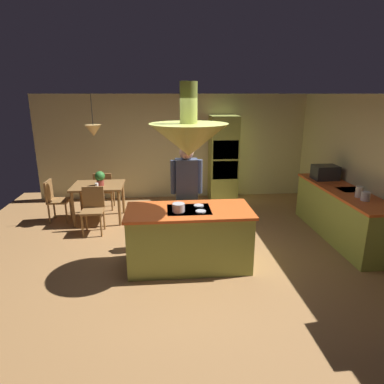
{
  "coord_description": "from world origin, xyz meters",
  "views": [
    {
      "loc": [
        -0.37,
        -4.83,
        2.56
      ],
      "look_at": [
        0.1,
        0.4,
        1.0
      ],
      "focal_mm": 31.21,
      "sensor_mm": 36.0,
      "label": 1
    }
  ],
  "objects_px": {
    "oven_tower": "(223,159)",
    "person_at_island": "(187,189)",
    "chair_at_corner": "(55,198)",
    "kitchen_island": "(189,238)",
    "chair_facing_island": "(93,207)",
    "dining_table": "(98,190)",
    "canister_flour": "(365,196)",
    "potted_plant_on_table": "(100,178)",
    "microwave_on_counter": "(325,172)",
    "cooking_pot_on_cooktop": "(178,207)",
    "canister_sugar": "(359,192)",
    "chair_by_back_wall": "(104,188)",
    "cup_on_table": "(97,185)"
  },
  "relations": [
    {
      "from": "oven_tower",
      "to": "person_at_island",
      "type": "distance_m",
      "value": 2.75
    },
    {
      "from": "chair_at_corner",
      "to": "person_at_island",
      "type": "bearing_deg",
      "value": -117.97
    },
    {
      "from": "kitchen_island",
      "to": "chair_facing_island",
      "type": "distance_m",
      "value": 2.24
    },
    {
      "from": "dining_table",
      "to": "canister_flour",
      "type": "bearing_deg",
      "value": -23.0
    },
    {
      "from": "dining_table",
      "to": "canister_flour",
      "type": "xyz_separation_m",
      "value": [
        4.54,
        -1.93,
        0.33
      ]
    },
    {
      "from": "potted_plant_on_table",
      "to": "chair_facing_island",
      "type": "bearing_deg",
      "value": -96.66
    },
    {
      "from": "potted_plant_on_table",
      "to": "canister_flour",
      "type": "distance_m",
      "value": 4.84
    },
    {
      "from": "person_at_island",
      "to": "potted_plant_on_table",
      "type": "bearing_deg",
      "value": 141.67
    },
    {
      "from": "microwave_on_counter",
      "to": "dining_table",
      "type": "bearing_deg",
      "value": 173.13
    },
    {
      "from": "microwave_on_counter",
      "to": "cooking_pot_on_cooktop",
      "type": "bearing_deg",
      "value": -150.71
    },
    {
      "from": "cooking_pot_on_cooktop",
      "to": "canister_flour",
      "type": "bearing_deg",
      "value": 5.76
    },
    {
      "from": "canister_sugar",
      "to": "cooking_pot_on_cooktop",
      "type": "height_order",
      "value": "canister_sugar"
    },
    {
      "from": "chair_by_back_wall",
      "to": "canister_flour",
      "type": "relative_size",
      "value": 6.1
    },
    {
      "from": "chair_at_corner",
      "to": "cooking_pot_on_cooktop",
      "type": "xyz_separation_m",
      "value": [
        2.43,
        -2.23,
        0.49
      ]
    },
    {
      "from": "oven_tower",
      "to": "chair_at_corner",
      "type": "height_order",
      "value": "oven_tower"
    },
    {
      "from": "kitchen_island",
      "to": "potted_plant_on_table",
      "type": "bearing_deg",
      "value": 128.95
    },
    {
      "from": "canister_flour",
      "to": "cooking_pot_on_cooktop",
      "type": "bearing_deg",
      "value": -174.24
    },
    {
      "from": "cup_on_table",
      "to": "chair_at_corner",
      "type": "bearing_deg",
      "value": 167.03
    },
    {
      "from": "person_at_island",
      "to": "chair_facing_island",
      "type": "bearing_deg",
      "value": 156.47
    },
    {
      "from": "chair_at_corner",
      "to": "canister_flour",
      "type": "relative_size",
      "value": 6.1
    },
    {
      "from": "oven_tower",
      "to": "microwave_on_counter",
      "type": "bearing_deg",
      "value": -44.17
    },
    {
      "from": "person_at_island",
      "to": "chair_by_back_wall",
      "type": "height_order",
      "value": "person_at_island"
    },
    {
      "from": "microwave_on_counter",
      "to": "chair_facing_island",
      "type": "bearing_deg",
      "value": -178.87
    },
    {
      "from": "cooking_pot_on_cooktop",
      "to": "chair_by_back_wall",
      "type": "bearing_deg",
      "value": 118.24
    },
    {
      "from": "chair_facing_island",
      "to": "canister_sugar",
      "type": "bearing_deg",
      "value": -13.74
    },
    {
      "from": "kitchen_island",
      "to": "canister_flour",
      "type": "relative_size",
      "value": 13.09
    },
    {
      "from": "cup_on_table",
      "to": "chair_by_back_wall",
      "type": "bearing_deg",
      "value": 90.93
    },
    {
      "from": "cooking_pot_on_cooktop",
      "to": "person_at_island",
      "type": "bearing_deg",
      "value": 78.02
    },
    {
      "from": "chair_facing_island",
      "to": "chair_by_back_wall",
      "type": "xyz_separation_m",
      "value": [
        0.0,
        1.27,
        0.0
      ]
    },
    {
      "from": "kitchen_island",
      "to": "dining_table",
      "type": "height_order",
      "value": "kitchen_island"
    },
    {
      "from": "oven_tower",
      "to": "cup_on_table",
      "type": "bearing_deg",
      "value": -154.13
    },
    {
      "from": "canister_flour",
      "to": "oven_tower",
      "type": "bearing_deg",
      "value": 119.54
    },
    {
      "from": "canister_flour",
      "to": "chair_facing_island",
      "type": "bearing_deg",
      "value": 164.14
    },
    {
      "from": "cup_on_table",
      "to": "cooking_pot_on_cooktop",
      "type": "height_order",
      "value": "cooking_pot_on_cooktop"
    },
    {
      "from": "person_at_island",
      "to": "potted_plant_on_table",
      "type": "distance_m",
      "value": 2.11
    },
    {
      "from": "chair_facing_island",
      "to": "potted_plant_on_table",
      "type": "relative_size",
      "value": 2.9
    },
    {
      "from": "chair_facing_island",
      "to": "canister_sugar",
      "type": "xyz_separation_m",
      "value": [
        4.54,
        -1.11,
        0.5
      ]
    },
    {
      "from": "chair_facing_island",
      "to": "chair_at_corner",
      "type": "xyz_separation_m",
      "value": [
        -0.89,
        0.64,
        0.0
      ]
    },
    {
      "from": "kitchen_island",
      "to": "canister_flour",
      "type": "xyz_separation_m",
      "value": [
        2.84,
        0.17,
        0.52
      ]
    },
    {
      "from": "oven_tower",
      "to": "chair_facing_island",
      "type": "xyz_separation_m",
      "value": [
        -2.8,
        -1.78,
        -0.53
      ]
    },
    {
      "from": "chair_facing_island",
      "to": "canister_flour",
      "type": "relative_size",
      "value": 6.1
    },
    {
      "from": "chair_by_back_wall",
      "to": "chair_at_corner",
      "type": "xyz_separation_m",
      "value": [
        -0.89,
        -0.64,
        0.0
      ]
    },
    {
      "from": "dining_table",
      "to": "cup_on_table",
      "type": "distance_m",
      "value": 0.26
    },
    {
      "from": "kitchen_island",
      "to": "cup_on_table",
      "type": "height_order",
      "value": "kitchen_island"
    },
    {
      "from": "chair_at_corner",
      "to": "canister_sugar",
      "type": "bearing_deg",
      "value": -107.84
    },
    {
      "from": "canister_sugar",
      "to": "cooking_pot_on_cooktop",
      "type": "relative_size",
      "value": 1.02
    },
    {
      "from": "dining_table",
      "to": "potted_plant_on_table",
      "type": "height_order",
      "value": "potted_plant_on_table"
    },
    {
      "from": "dining_table",
      "to": "potted_plant_on_table",
      "type": "distance_m",
      "value": 0.3
    },
    {
      "from": "person_at_island",
      "to": "chair_by_back_wall",
      "type": "bearing_deg",
      "value": 130.36
    },
    {
      "from": "person_at_island",
      "to": "chair_at_corner",
      "type": "height_order",
      "value": "person_at_island"
    }
  ]
}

